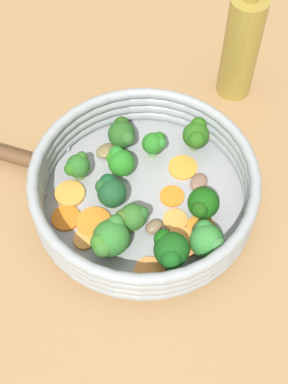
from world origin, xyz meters
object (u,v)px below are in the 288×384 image
broccoli_floret_5 (131,217)px  mushroom_piece_1 (199,182)px  broccoli_floret_3 (110,191)px  mushroom_piece_3 (200,232)px  carrot_slice_6 (66,218)px  mushroom_piece_2 (107,151)px  carrot_slice_0 (84,240)px  carrot_slice_4 (201,228)px  carrot_slice_5 (181,243)px  carrot_slice_3 (183,167)px  broccoli_floret_7 (203,205)px  skillet (144,200)px  broccoli_floret_1 (196,135)px  carrot_slice_7 (175,220)px  broccoli_floret_10 (171,250)px  carrot_slice_1 (150,271)px  broccoli_floret_4 (120,161)px  carrot_slice_8 (172,196)px  broccoli_floret_9 (77,166)px  oil_bottle (241,46)px  carrot_slice_9 (70,194)px  carrot_slice_2 (93,221)px  mushroom_piece_0 (154,227)px  broccoli_floret_0 (154,143)px  broccoli_floret_2 (110,238)px  broccoli_floret_8 (122,133)px  broccoli_floret_6 (208,241)px

broccoli_floret_5 → mushroom_piece_1: bearing=-174.3°
broccoli_floret_3 → mushroom_piece_3: 0.13m
broccoli_floret_5 → carrot_slice_6: bearing=-40.4°
mushroom_piece_2 → carrot_slice_0: bearing=48.8°
carrot_slice_4 → carrot_slice_5: bearing=8.6°
carrot_slice_6 → broccoli_floret_3: (-0.06, 0.01, 0.03)m
carrot_slice_3 → broccoli_floret_7: bearing=73.4°
carrot_slice_3 → carrot_slice_6: 0.18m
carrot_slice_5 → mushroom_piece_1: 0.10m
skillet → broccoli_floret_1: broccoli_floret_1 is taller
carrot_slice_4 → carrot_slice_7: 0.04m
carrot_slice_5 → broccoli_floret_10: 0.04m
carrot_slice_0 → carrot_slice_1: 0.09m
broccoli_floret_1 → broccoli_floret_4: (0.11, -0.02, -0.01)m
carrot_slice_8 → broccoli_floret_9: size_ratio=0.81×
oil_bottle → carrot_slice_6: bearing=13.8°
carrot_slice_1 → carrot_slice_9: carrot_slice_9 is taller
carrot_slice_3 → broccoli_floret_5: bearing=22.5°
carrot_slice_2 → carrot_slice_6: bearing=-38.2°
carrot_slice_4 → carrot_slice_9: size_ratio=0.93×
mushroom_piece_0 → mushroom_piece_3: bearing=142.5°
carrot_slice_4 → mushroom_piece_0: mushroom_piece_0 is taller
oil_bottle → broccoli_floret_0: bearing=16.4°
broccoli_floret_2 → broccoli_floret_8: broccoli_floret_2 is taller
broccoli_floret_1 → broccoli_floret_6: 0.16m
broccoli_floret_5 → carrot_slice_8: bearing=-169.4°
broccoli_floret_4 → mushroom_piece_3: bearing=106.0°
carrot_slice_0 → carrot_slice_6: same height
mushroom_piece_2 → mushroom_piece_1: bearing=126.2°
carrot_slice_7 → broccoli_floret_10: bearing=50.2°
carrot_slice_3 → broccoli_floret_6: (0.04, 0.12, 0.02)m
broccoli_floret_5 → broccoli_floret_8: 0.14m
carrot_slice_7 → broccoli_floret_2: broccoli_floret_2 is taller
skillet → broccoli_floret_0: 0.08m
carrot_slice_6 → mushroom_piece_1: (-0.18, 0.05, 0.00)m
broccoli_floret_6 → mushroom_piece_3: broccoli_floret_6 is taller
broccoli_floret_8 → skillet: bearing=77.4°
carrot_slice_8 → broccoli_floret_10: (0.05, 0.08, 0.03)m
carrot_slice_1 → mushroom_piece_2: bearing=-103.3°
carrot_slice_7 → oil_bottle: bearing=-143.2°
carrot_slice_9 → mushroom_piece_0: bearing=123.7°
carrot_slice_1 → carrot_slice_3: 0.17m
carrot_slice_2 → broccoli_floret_2: bearing=90.6°
broccoli_floret_1 → broccoli_floret_2: 0.20m
carrot_slice_6 → mushroom_piece_1: size_ratio=1.25×
carrot_slice_8 → broccoli_floret_1: broccoli_floret_1 is taller
broccoli_floret_4 → carrot_slice_5: bearing=94.7°
carrot_slice_1 → mushroom_piece_0: (-0.04, -0.05, 0.01)m
broccoli_floret_9 → oil_bottle: bearing=-173.9°
carrot_slice_6 → mushroom_piece_1: mushroom_piece_1 is taller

